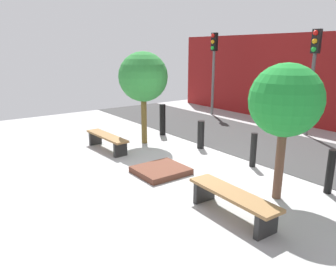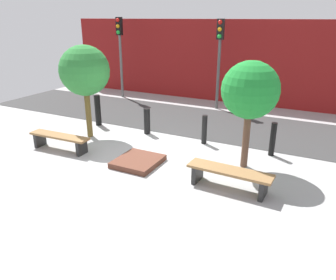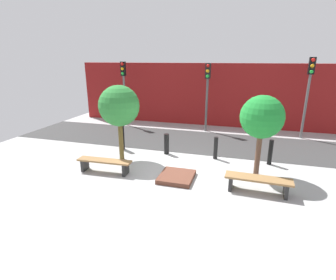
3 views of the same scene
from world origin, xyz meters
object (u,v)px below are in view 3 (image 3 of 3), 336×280
traffic_light_mid_west (207,85)px  traffic_light_mid_east (309,84)px  traffic_light_west (124,82)px  bollard_far_left (122,137)px  bollard_right (270,152)px  bench_right (258,182)px  bench_left (105,163)px  planter_bed (177,177)px  tree_behind_right_bench (262,118)px  bollard_left (167,144)px  tree_behind_left_bench (119,106)px  bollard_center (216,148)px

traffic_light_mid_west → traffic_light_mid_east: bearing=0.0°
traffic_light_west → bollard_far_left: bearing=-66.6°
bollard_right → bench_right: bearing=-101.7°
bench_left → planter_bed: (2.53, 0.20, -0.27)m
planter_bed → tree_behind_right_bench: (2.53, 1.13, 1.92)m
bollard_right → traffic_light_west: 9.05m
bollard_far_left → traffic_light_mid_east: bearing=27.6°
bench_left → bollard_left: size_ratio=2.25×
tree_behind_left_bench → bollard_right: (5.56, 1.08, -1.63)m
tree_behind_right_bench → bollard_right: size_ratio=2.84×
bollard_far_left → traffic_light_mid_west: 5.43m
bench_left → bench_right: bearing=-2.2°
tree_behind_left_bench → bollard_far_left: 1.96m
bench_left → tree_behind_right_bench: size_ratio=0.71×
bollard_left → bollard_center: 2.02m
bench_right → traffic_light_west: (-7.32, 6.48, 2.17)m
bench_left → tree_behind_right_bench: (5.06, 1.33, 1.65)m
traffic_light_mid_west → traffic_light_west: bearing=180.0°
traffic_light_west → bench_right: bearing=-41.5°
tree_behind_right_bench → planter_bed: bearing=-156.0°
bollard_left → bollard_right: 4.04m
tree_behind_right_bench → traffic_light_mid_west: traffic_light_mid_west is taller
tree_behind_right_bench → traffic_light_mid_west: 5.76m
bollard_center → bollard_right: 2.02m
bench_left → bollard_center: size_ratio=2.17×
planter_bed → bollard_center: size_ratio=1.33×
bench_right → tree_behind_left_bench: (-5.06, 1.33, 1.76)m
tree_behind_left_bench → tree_behind_right_bench: 5.06m
traffic_light_mid_west → planter_bed: bearing=-90.0°
tree_behind_right_bench → traffic_light_west: bearing=144.9°
tree_behind_right_bench → bollard_left: (-3.54, 1.08, -1.56)m
tree_behind_left_bench → tree_behind_right_bench: bearing=0.0°
bench_right → traffic_light_west: 10.02m
tree_behind_right_bench → traffic_light_mid_east: (2.26, 5.15, 0.67)m
bench_left → tree_behind_right_bench: 5.49m
tree_behind_right_bench → bollard_far_left: (-5.56, 1.08, -1.44)m
tree_behind_left_bench → traffic_light_west: size_ratio=0.79×
bollard_center → bollard_far_left: bearing=180.0°
bollard_far_left → traffic_light_west: bearing=113.4°
traffic_light_west → traffic_light_mid_west: bearing=-0.0°
bench_right → tree_behind_left_bench: bearing=167.6°
bench_left → bollard_left: (1.52, 2.40, 0.09)m
tree_behind_right_bench → bollard_center: size_ratio=3.05×
bollard_left → bollard_center: size_ratio=0.96×
bollard_left → traffic_light_mid_west: traffic_light_mid_west is taller
bollard_far_left → traffic_light_mid_west: (3.03, 4.08, 1.93)m
tree_behind_right_bench → bollard_right: tree_behind_right_bench is taller
traffic_light_mid_west → traffic_light_mid_east: traffic_light_mid_east is taller
planter_bed → bollard_right: 3.76m
bench_right → bollard_center: size_ratio=2.16×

